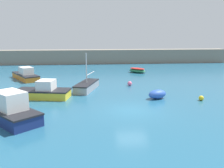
{
  "coord_description": "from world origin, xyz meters",
  "views": [
    {
      "loc": [
        -3.5,
        -19.08,
        6.14
      ],
      "look_at": [
        -0.91,
        7.27,
        0.71
      ],
      "focal_mm": 40.0,
      "sensor_mm": 36.0,
      "label": 1
    }
  ],
  "objects_px": {
    "cabin_cruiser_white": "(9,110)",
    "fishing_dinghy_green": "(157,94)",
    "motorboat_grey_hull": "(26,75)",
    "mooring_buoy_yellow": "(201,98)",
    "rowboat_with_red_cover": "(137,70)",
    "mooring_buoy_pink": "(130,84)",
    "sailboat_twin_hulled": "(87,86)",
    "motorboat_with_cabin": "(44,92)"
  },
  "relations": [
    {
      "from": "motorboat_grey_hull",
      "to": "mooring_buoy_yellow",
      "type": "distance_m",
      "value": 22.57
    },
    {
      "from": "motorboat_with_cabin",
      "to": "mooring_buoy_yellow",
      "type": "xyz_separation_m",
      "value": [
        14.66,
        -2.42,
        -0.37
      ]
    },
    {
      "from": "motorboat_grey_hull",
      "to": "fishing_dinghy_green",
      "type": "bearing_deg",
      "value": -158.22
    },
    {
      "from": "cabin_cruiser_white",
      "to": "mooring_buoy_pink",
      "type": "bearing_deg",
      "value": -85.94
    },
    {
      "from": "cabin_cruiser_white",
      "to": "motorboat_with_cabin",
      "type": "xyz_separation_m",
      "value": [
        1.36,
        6.26,
        -0.17
      ]
    },
    {
      "from": "rowboat_with_red_cover",
      "to": "mooring_buoy_pink",
      "type": "bearing_deg",
      "value": -61.16
    },
    {
      "from": "mooring_buoy_yellow",
      "to": "mooring_buoy_pink",
      "type": "relative_size",
      "value": 0.87
    },
    {
      "from": "motorboat_grey_hull",
      "to": "motorboat_with_cabin",
      "type": "xyz_separation_m",
      "value": [
        4.06,
        -10.17,
        0.01
      ]
    },
    {
      "from": "rowboat_with_red_cover",
      "to": "mooring_buoy_pink",
      "type": "relative_size",
      "value": 5.66
    },
    {
      "from": "mooring_buoy_yellow",
      "to": "mooring_buoy_pink",
      "type": "distance_m",
      "value": 9.0
    },
    {
      "from": "motorboat_grey_hull",
      "to": "sailboat_twin_hulled",
      "type": "distance_m",
      "value": 10.91
    },
    {
      "from": "motorboat_grey_hull",
      "to": "rowboat_with_red_cover",
      "type": "height_order",
      "value": "motorboat_grey_hull"
    },
    {
      "from": "rowboat_with_red_cover",
      "to": "mooring_buoy_yellow",
      "type": "xyz_separation_m",
      "value": [
        2.64,
        -16.83,
        -0.15
      ]
    },
    {
      "from": "motorboat_grey_hull",
      "to": "rowboat_with_red_cover",
      "type": "relative_size",
      "value": 2.06
    },
    {
      "from": "mooring_buoy_pink",
      "to": "motorboat_with_cabin",
      "type": "bearing_deg",
      "value": -152.83
    },
    {
      "from": "sailboat_twin_hulled",
      "to": "mooring_buoy_pink",
      "type": "xyz_separation_m",
      "value": [
        5.05,
        1.75,
        -0.18
      ]
    },
    {
      "from": "sailboat_twin_hulled",
      "to": "mooring_buoy_pink",
      "type": "bearing_deg",
      "value": 126.47
    },
    {
      "from": "sailboat_twin_hulled",
      "to": "motorboat_with_cabin",
      "type": "xyz_separation_m",
      "value": [
        -4.11,
        -2.95,
        0.15
      ]
    },
    {
      "from": "rowboat_with_red_cover",
      "to": "fishing_dinghy_green",
      "type": "height_order",
      "value": "fishing_dinghy_green"
    },
    {
      "from": "motorboat_with_cabin",
      "to": "sailboat_twin_hulled",
      "type": "bearing_deg",
      "value": -133.44
    },
    {
      "from": "motorboat_grey_hull",
      "to": "cabin_cruiser_white",
      "type": "height_order",
      "value": "cabin_cruiser_white"
    },
    {
      "from": "motorboat_with_cabin",
      "to": "mooring_buoy_yellow",
      "type": "distance_m",
      "value": 14.87
    },
    {
      "from": "motorboat_grey_hull",
      "to": "fishing_dinghy_green",
      "type": "distance_m",
      "value": 18.8
    },
    {
      "from": "sailboat_twin_hulled",
      "to": "mooring_buoy_yellow",
      "type": "height_order",
      "value": "sailboat_twin_hulled"
    },
    {
      "from": "motorboat_grey_hull",
      "to": "rowboat_with_red_cover",
      "type": "distance_m",
      "value": 16.63
    },
    {
      "from": "sailboat_twin_hulled",
      "to": "fishing_dinghy_green",
      "type": "bearing_deg",
      "value": 74.66
    },
    {
      "from": "motorboat_grey_hull",
      "to": "sailboat_twin_hulled",
      "type": "height_order",
      "value": "sailboat_twin_hulled"
    },
    {
      "from": "cabin_cruiser_white",
      "to": "fishing_dinghy_green",
      "type": "xyz_separation_m",
      "value": [
        12.16,
        4.92,
        -0.34
      ]
    },
    {
      "from": "sailboat_twin_hulled",
      "to": "motorboat_with_cabin",
      "type": "height_order",
      "value": "sailboat_twin_hulled"
    },
    {
      "from": "mooring_buoy_yellow",
      "to": "mooring_buoy_pink",
      "type": "xyz_separation_m",
      "value": [
        -5.5,
        7.13,
        0.04
      ]
    },
    {
      "from": "motorboat_grey_hull",
      "to": "motorboat_with_cabin",
      "type": "relative_size",
      "value": 1.14
    },
    {
      "from": "fishing_dinghy_green",
      "to": "mooring_buoy_pink",
      "type": "height_order",
      "value": "fishing_dinghy_green"
    },
    {
      "from": "cabin_cruiser_white",
      "to": "sailboat_twin_hulled",
      "type": "distance_m",
      "value": 10.72
    },
    {
      "from": "motorboat_with_cabin",
      "to": "mooring_buoy_pink",
      "type": "distance_m",
      "value": 10.31
    },
    {
      "from": "fishing_dinghy_green",
      "to": "mooring_buoy_yellow",
      "type": "distance_m",
      "value": 4.02
    },
    {
      "from": "cabin_cruiser_white",
      "to": "fishing_dinghy_green",
      "type": "bearing_deg",
      "value": -110.08
    },
    {
      "from": "sailboat_twin_hulled",
      "to": "motorboat_with_cabin",
      "type": "distance_m",
      "value": 5.06
    },
    {
      "from": "fishing_dinghy_green",
      "to": "mooring_buoy_yellow",
      "type": "relative_size",
      "value": 4.7
    },
    {
      "from": "mooring_buoy_yellow",
      "to": "rowboat_with_red_cover",
      "type": "bearing_deg",
      "value": 98.93
    },
    {
      "from": "rowboat_with_red_cover",
      "to": "fishing_dinghy_green",
      "type": "xyz_separation_m",
      "value": [
        -1.22,
        -15.74,
        0.05
      ]
    },
    {
      "from": "sailboat_twin_hulled",
      "to": "motorboat_with_cabin",
      "type": "bearing_deg",
      "value": -37.03
    },
    {
      "from": "motorboat_grey_hull",
      "to": "rowboat_with_red_cover",
      "type": "bearing_deg",
      "value": -105.73
    }
  ]
}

